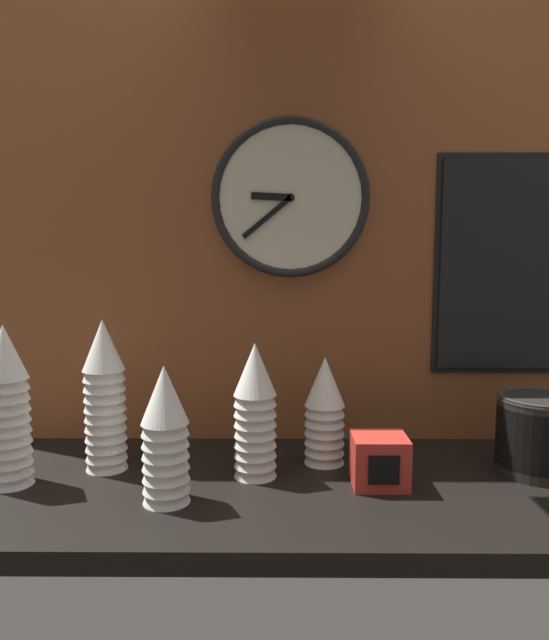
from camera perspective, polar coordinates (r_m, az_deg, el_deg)
ground_plane at (r=1.19m, az=3.34°, el=-16.52°), size 1.60×0.56×0.04m
wall_tiled_back at (r=1.36m, az=2.93°, el=9.94°), size 1.60×0.03×1.05m
cup_stack_left at (r=1.23m, az=-16.62°, el=-7.21°), size 0.09×0.09×0.31m
cup_stack_center at (r=1.15m, az=-1.95°, el=-9.01°), size 0.09×0.09×0.27m
cup_stack_far_left at (r=1.22m, az=-25.18°, el=-7.76°), size 0.09×0.09×0.31m
cup_stack_center_left at (r=1.06m, az=-10.87°, el=-11.18°), size 0.09×0.09×0.25m
cup_stack_center_right at (r=1.23m, az=5.03°, el=-8.98°), size 0.09×0.09×0.23m
bowl_stack_far_right at (r=1.30m, az=24.97°, el=-10.20°), size 0.17×0.17×0.16m
wall_clock at (r=1.33m, az=1.60°, el=12.10°), size 0.36×0.03×0.36m
menu_board at (r=1.46m, az=24.53°, el=5.03°), size 0.46×0.01×0.51m
napkin_dispenser at (r=1.15m, az=10.44°, el=-13.65°), size 0.11×0.10×0.10m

